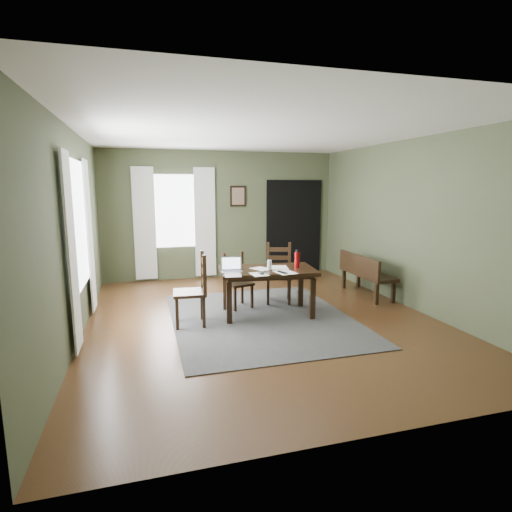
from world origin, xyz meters
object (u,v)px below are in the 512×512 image
object	(u,v)px
chair_back_left	(237,281)
bench	(364,271)
chair_end	(194,290)
chair_back_right	(279,274)
laptop	(232,268)
dining_table	(267,274)
water_bottle	(297,259)

from	to	relation	value
chair_back_left	bench	xyz separation A→B (m)	(2.37, 0.08, 0.01)
chair_end	chair_back_right	xyz separation A→B (m)	(1.54, 0.78, -0.02)
chair_back_left	laptop	xyz separation A→B (m)	(-0.21, -0.55, 0.34)
dining_table	chair_back_right	bearing A→B (deg)	64.19
bench	laptop	world-z (taller)	laptop
chair_end	bench	world-z (taller)	chair_end
dining_table	chair_back_left	size ratio (longest dim) A/B	1.72
chair_end	water_bottle	world-z (taller)	chair_end
dining_table	chair_back_right	world-z (taller)	chair_back_right
laptop	water_bottle	world-z (taller)	water_bottle
laptop	water_bottle	xyz separation A→B (m)	(1.03, 0.00, 0.07)
laptop	water_bottle	size ratio (longest dim) A/B	1.21
chair_back_right	bench	distance (m)	1.62
water_bottle	chair_back_right	bearing A→B (deg)	95.36
chair_back_left	chair_back_right	world-z (taller)	chair_back_right
chair_end	chair_back_right	size ratio (longest dim) A/B	1.03
bench	dining_table	bearing A→B (deg)	106.13
chair_end	bench	size ratio (longest dim) A/B	0.78
chair_end	dining_table	bearing A→B (deg)	101.88
chair_end	chair_back_right	distance (m)	1.73
chair_back_left	water_bottle	world-z (taller)	water_bottle
dining_table	laptop	xyz separation A→B (m)	(-0.57, -0.05, 0.14)
chair_end	bench	bearing A→B (deg)	107.09
dining_table	chair_end	world-z (taller)	chair_end
bench	water_bottle	xyz separation A→B (m)	(-1.55, -0.63, 0.40)
dining_table	laptop	world-z (taller)	laptop
chair_end	water_bottle	xyz separation A→B (m)	(1.60, 0.11, 0.35)
dining_table	chair_end	xyz separation A→B (m)	(-1.14, -0.16, -0.13)
bench	water_bottle	bearing A→B (deg)	112.06
chair_end	chair_back_right	bearing A→B (deg)	120.80
chair_back_right	water_bottle	bearing A→B (deg)	-66.65
chair_end	chair_back_left	size ratio (longest dim) A/B	1.17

